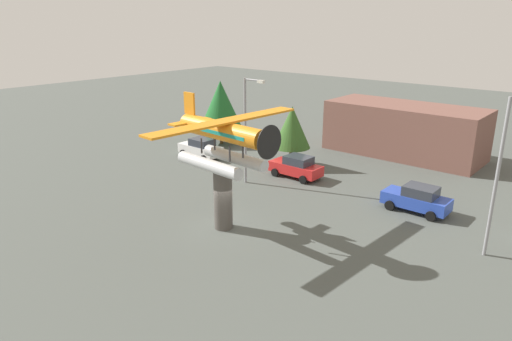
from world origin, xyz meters
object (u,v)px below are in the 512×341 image
(display_pedestal, at_px, (223,198))
(streetlight_primary, at_px, (247,124))
(floatplane_monument, at_px, (223,139))
(storefront_building, at_px, (404,130))
(car_mid_red, at_px, (296,167))
(tree_east, at_px, (292,127))
(car_near_white, at_px, (201,148))
(car_far_blue, at_px, (417,199))
(tree_west, at_px, (221,105))
(streetlight_secondary, at_px, (503,169))

(display_pedestal, height_order, streetlight_primary, streetlight_primary)
(floatplane_monument, relative_size, storefront_building, 0.76)
(car_mid_red, bearing_deg, storefront_building, -107.45)
(car_mid_red, height_order, tree_east, tree_east)
(display_pedestal, height_order, car_near_white, display_pedestal)
(car_mid_red, bearing_deg, floatplane_monument, 102.13)
(floatplane_monument, distance_m, tree_east, 13.52)
(car_far_blue, xyz_separation_m, storefront_building, (-6.27, 12.14, 1.41))
(floatplane_monument, height_order, streetlight_primary, streetlight_primary)
(car_far_blue, bearing_deg, floatplane_monument, 52.07)
(display_pedestal, relative_size, streetlight_primary, 0.48)
(tree_west, bearing_deg, display_pedestal, -45.31)
(car_near_white, height_order, storefront_building, storefront_building)
(car_near_white, bearing_deg, car_mid_red, -173.93)
(streetlight_primary, bearing_deg, tree_west, 143.70)
(display_pedestal, xyz_separation_m, car_far_blue, (7.82, 9.86, -1.02))
(car_near_white, xyz_separation_m, car_far_blue, (19.70, 0.52, 0.00))
(storefront_building, bearing_deg, tree_west, -152.90)
(floatplane_monument, distance_m, streetlight_primary, 8.16)
(display_pedestal, distance_m, storefront_building, 22.06)
(floatplane_monument, relative_size, car_mid_red, 2.49)
(storefront_building, height_order, tree_west, tree_west)
(car_mid_red, relative_size, tree_west, 0.67)
(display_pedestal, distance_m, tree_west, 19.90)
(car_mid_red, relative_size, storefront_building, 0.31)
(floatplane_monument, height_order, car_far_blue, floatplane_monument)
(floatplane_monument, bearing_deg, streetlight_primary, 125.63)
(car_mid_red, xyz_separation_m, streetlight_secondary, (15.20, -3.87, 3.97))
(display_pedestal, xyz_separation_m, storefront_building, (1.55, 22.00, 0.39))
(car_near_white, bearing_deg, tree_west, -66.59)
(tree_west, bearing_deg, streetlight_primary, -36.30)
(floatplane_monument, bearing_deg, display_pedestal, 180.00)
(tree_west, bearing_deg, streetlight_secondary, -15.64)
(streetlight_secondary, bearing_deg, car_mid_red, 165.73)
(streetlight_primary, height_order, storefront_building, streetlight_primary)
(streetlight_primary, xyz_separation_m, storefront_building, (5.69, 15.11, -2.30))
(floatplane_monument, bearing_deg, car_near_white, 145.96)
(streetlight_primary, relative_size, tree_west, 1.27)
(streetlight_primary, xyz_separation_m, tree_west, (-9.78, 7.19, -0.72))
(car_near_white, distance_m, streetlight_secondary, 25.44)
(floatplane_monument, relative_size, car_near_white, 2.49)
(floatplane_monument, xyz_separation_m, streetlight_primary, (-4.27, 6.90, -0.88))
(display_pedestal, relative_size, floatplane_monument, 0.36)
(car_far_blue, relative_size, tree_east, 0.82)
(floatplane_monument, distance_m, car_near_white, 15.89)
(display_pedestal, relative_size, car_mid_red, 0.91)
(car_near_white, height_order, tree_west, tree_west)
(car_near_white, xyz_separation_m, streetlight_primary, (7.73, -2.45, 3.72))
(car_near_white, height_order, car_mid_red, same)
(streetlight_primary, xyz_separation_m, tree_east, (-0.08, 5.72, -1.26))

